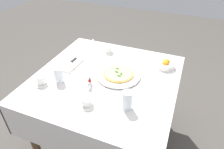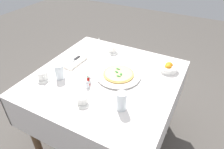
% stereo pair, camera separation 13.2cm
% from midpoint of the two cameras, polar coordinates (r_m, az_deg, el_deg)
% --- Properties ---
extents(ground_plane, '(8.00, 8.00, 0.00)m').
position_cam_midpoint_polar(ground_plane, '(2.07, 0.44, -17.33)').
color(ground_plane, '#4C4742').
extents(dining_table, '(1.08, 1.08, 0.73)m').
position_cam_midpoint_polar(dining_table, '(1.63, 0.54, -4.51)').
color(dining_table, white).
rests_on(dining_table, ground_plane).
extents(pizza_plate, '(0.34, 0.34, 0.02)m').
position_cam_midpoint_polar(pizza_plate, '(1.55, 4.29, -0.28)').
color(pizza_plate, white).
rests_on(pizza_plate, dining_table).
extents(pizza, '(0.24, 0.24, 0.02)m').
position_cam_midpoint_polar(pizza, '(1.55, 4.32, 0.13)').
color(pizza, tan).
rests_on(pizza, pizza_plate).
extents(coffee_cup_left_edge, '(0.13, 0.13, 0.06)m').
position_cam_midpoint_polar(coffee_cup_left_edge, '(1.32, -5.56, -7.23)').
color(coffee_cup_left_edge, white).
rests_on(coffee_cup_left_edge, dining_table).
extents(coffee_cup_far_right, '(0.13, 0.13, 0.06)m').
position_cam_midpoint_polar(coffee_cup_far_right, '(1.87, 2.21, 7.15)').
color(coffee_cup_far_right, white).
rests_on(coffee_cup_far_right, dining_table).
extents(coffee_cup_far_left, '(0.13, 0.13, 0.07)m').
position_cam_midpoint_polar(coffee_cup_far_left, '(1.58, -16.88, -0.35)').
color(coffee_cup_far_left, white).
rests_on(coffee_cup_far_left, dining_table).
extents(water_glass_near_right, '(0.07, 0.07, 0.13)m').
position_cam_midpoint_polar(water_glass_near_right, '(1.26, 5.74, -7.91)').
color(water_glass_near_right, white).
rests_on(water_glass_near_right, dining_table).
extents(water_glass_right_edge, '(0.07, 0.07, 0.12)m').
position_cam_midpoint_polar(water_glass_right_edge, '(1.54, -12.38, 0.47)').
color(water_glass_right_edge, white).
rests_on(water_glass_right_edge, dining_table).
extents(napkin_folded, '(0.22, 0.14, 0.02)m').
position_cam_midpoint_polar(napkin_folded, '(1.74, -8.80, 3.54)').
color(napkin_folded, white).
rests_on(napkin_folded, dining_table).
extents(dinner_knife, '(0.20, 0.03, 0.01)m').
position_cam_midpoint_polar(dinner_knife, '(1.73, -8.90, 3.89)').
color(dinner_knife, silver).
rests_on(dinner_knife, napkin_folded).
extents(citrus_bowl, '(0.15, 0.15, 0.07)m').
position_cam_midpoint_polar(citrus_bowl, '(1.69, 17.92, 1.83)').
color(citrus_bowl, white).
rests_on(citrus_bowl, dining_table).
extents(hot_sauce_bottle, '(0.02, 0.02, 0.08)m').
position_cam_midpoint_polar(hot_sauce_bottle, '(1.46, -4.23, -1.98)').
color(hot_sauce_bottle, '#B7140F').
rests_on(hot_sauce_bottle, dining_table).
extents(salt_shaker, '(0.03, 0.03, 0.06)m').
position_cam_midpoint_polar(salt_shaker, '(1.44, -4.45, -2.98)').
color(salt_shaker, white).
rests_on(salt_shaker, dining_table).
extents(pepper_shaker, '(0.03, 0.03, 0.06)m').
position_cam_midpoint_polar(pepper_shaker, '(1.48, -3.98, -1.56)').
color(pepper_shaker, white).
rests_on(pepper_shaker, dining_table).
extents(menu_card, '(0.07, 0.06, 0.06)m').
position_cam_midpoint_polar(menu_card, '(1.99, -1.66, 9.00)').
color(menu_card, white).
rests_on(menu_card, dining_table).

